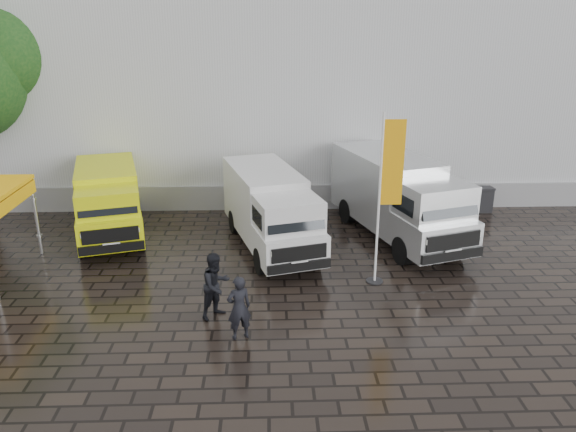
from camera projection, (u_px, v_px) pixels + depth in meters
name	position (u px, v px, depth m)	size (l,w,h in m)	color
ground	(336.00, 301.00, 15.48)	(120.00, 120.00, 0.00)	black
exhibition_hall	(343.00, 46.00, 28.59)	(44.00, 16.00, 12.00)	silver
hall_plinth	(363.00, 196.00, 22.86)	(44.00, 0.15, 1.00)	gray
van_yellow	(109.00, 204.00, 19.67)	(2.02, 5.26, 2.43)	#D1D90B
van_white	(271.00, 212.00, 18.68)	(1.96, 5.89, 2.55)	silver
van_silver	(398.00, 199.00, 19.52)	(2.18, 6.54, 2.83)	silver
flagpole	(386.00, 191.00, 15.71)	(0.88, 0.50, 5.02)	black
wheelie_bin	(484.00, 199.00, 22.49)	(0.61, 0.61, 1.01)	black
person_front	(239.00, 308.00, 13.47)	(0.60, 0.39, 1.65)	black
person_tent	(216.00, 285.00, 14.45)	(0.86, 0.67, 1.77)	black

